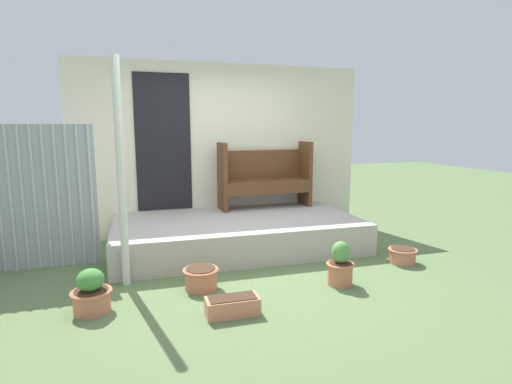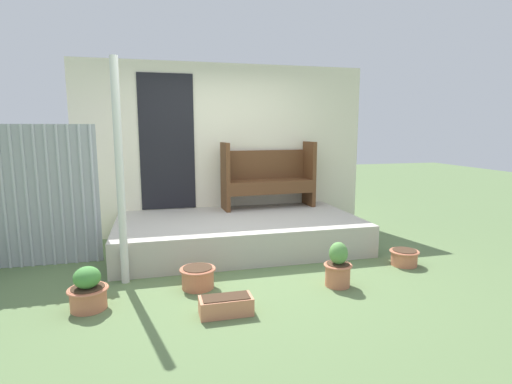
# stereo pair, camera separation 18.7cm
# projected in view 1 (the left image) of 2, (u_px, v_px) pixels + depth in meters

# --- Properties ---
(ground_plane) EXTENTS (24.00, 24.00, 0.00)m
(ground_plane) POSITION_uv_depth(u_px,v_px,m) (245.00, 270.00, 4.65)
(ground_plane) COLOR #5B7547
(porch_slab) EXTENTS (3.26, 1.76, 0.41)m
(porch_slab) POSITION_uv_depth(u_px,v_px,m) (237.00, 233.00, 5.49)
(porch_slab) COLOR #B7B2A5
(porch_slab) RESTS_ON ground_plane
(house_wall) EXTENTS (4.46, 0.08, 2.60)m
(house_wall) POSITION_uv_depth(u_px,v_px,m) (220.00, 150.00, 6.17)
(house_wall) COLOR beige
(house_wall) RESTS_ON ground_plane
(support_post) EXTENTS (0.08, 0.08, 2.34)m
(support_post) POSITION_uv_depth(u_px,v_px,m) (121.00, 174.00, 4.04)
(support_post) COLOR silver
(support_post) RESTS_ON ground_plane
(bench) EXTENTS (1.44, 0.47, 1.01)m
(bench) POSITION_uv_depth(u_px,v_px,m) (265.00, 175.00, 6.17)
(bench) COLOR brown
(bench) RESTS_ON porch_slab
(flower_pot_left) EXTENTS (0.36, 0.36, 0.40)m
(flower_pot_left) POSITION_uv_depth(u_px,v_px,m) (91.00, 293.00, 3.56)
(flower_pot_left) COLOR #C67251
(flower_pot_left) RESTS_ON ground_plane
(flower_pot_middle) EXTENTS (0.37, 0.37, 0.22)m
(flower_pot_middle) POSITION_uv_depth(u_px,v_px,m) (201.00, 277.00, 4.09)
(flower_pot_middle) COLOR #C67251
(flower_pot_middle) RESTS_ON ground_plane
(flower_pot_right) EXTENTS (0.30, 0.30, 0.47)m
(flower_pot_right) POSITION_uv_depth(u_px,v_px,m) (340.00, 266.00, 4.18)
(flower_pot_right) COLOR #C67251
(flower_pot_right) RESTS_ON ground_plane
(flower_pot_far_right) EXTENTS (0.35, 0.35, 0.19)m
(flower_pot_far_right) POSITION_uv_depth(u_px,v_px,m) (403.00, 255.00, 4.87)
(flower_pot_far_right) COLOR #C67251
(flower_pot_far_right) RESTS_ON ground_plane
(planter_box_rect) EXTENTS (0.47, 0.21, 0.17)m
(planter_box_rect) POSITION_uv_depth(u_px,v_px,m) (232.00, 306.00, 3.52)
(planter_box_rect) COLOR tan
(planter_box_rect) RESTS_ON ground_plane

